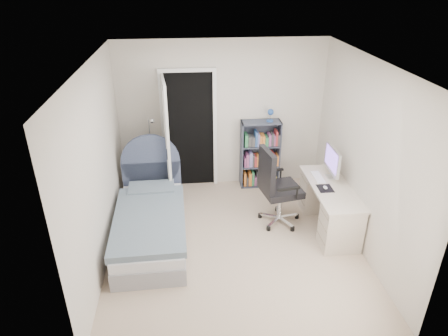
{
  "coord_description": "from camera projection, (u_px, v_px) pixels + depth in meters",
  "views": [
    {
      "loc": [
        -0.58,
        -4.49,
        3.46
      ],
      "look_at": [
        -0.12,
        0.21,
        1.08
      ],
      "focal_mm": 32.0,
      "sensor_mm": 36.0,
      "label": 1
    }
  ],
  "objects": [
    {
      "name": "office_chair",
      "position": [
        275.0,
        184.0,
        5.76
      ],
      "size": [
        0.65,
        0.67,
        1.21
      ],
      "color": "silver",
      "rests_on": "ground"
    },
    {
      "name": "room_shell",
      "position": [
        235.0,
        163.0,
        5.03
      ],
      "size": [
        3.5,
        3.7,
        2.6
      ],
      "color": "tan",
      "rests_on": "ground"
    },
    {
      "name": "nightstand",
      "position": [
        151.0,
        178.0,
        6.54
      ],
      "size": [
        0.38,
        0.38,
        0.57
      ],
      "color": "tan",
      "rests_on": "ground"
    },
    {
      "name": "door",
      "position": [
        175.0,
        136.0,
        6.41
      ],
      "size": [
        0.92,
        0.83,
        2.06
      ],
      "color": "black",
      "rests_on": "ground"
    },
    {
      "name": "bed",
      "position": [
        151.0,
        221.0,
        5.6
      ],
      "size": [
        0.99,
        2.0,
        1.22
      ],
      "color": "gray",
      "rests_on": "ground"
    },
    {
      "name": "desk",
      "position": [
        329.0,
        204.0,
        5.8
      ],
      "size": [
        0.56,
        1.4,
        1.15
      ],
      "color": "beige",
      "rests_on": "ground"
    },
    {
      "name": "bookcase",
      "position": [
        260.0,
        157.0,
        6.87
      ],
      "size": [
        0.66,
        0.28,
        1.4
      ],
      "color": "#3E4354",
      "rests_on": "ground"
    },
    {
      "name": "floor_lamp",
      "position": [
        154.0,
        165.0,
        6.53
      ],
      "size": [
        0.2,
        0.2,
        1.38
      ],
      "color": "silver",
      "rests_on": "ground"
    }
  ]
}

